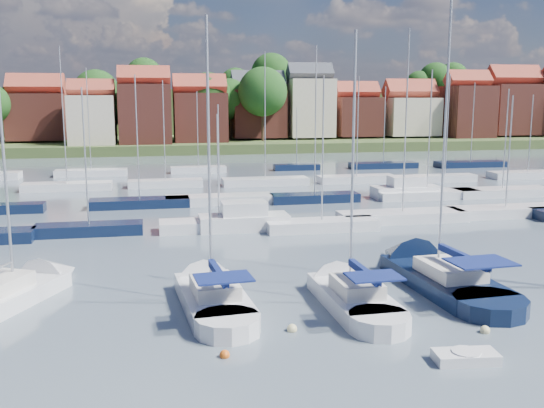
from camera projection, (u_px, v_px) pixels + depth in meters
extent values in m
plane|color=#45525E|center=(264.00, 190.00, 68.01)|extent=(260.00, 260.00, 0.00)
cube|color=silver|center=(213.00, 302.00, 30.08)|extent=(3.54, 7.37, 1.20)
cone|color=silver|center=(199.00, 277.00, 34.32)|extent=(3.25, 3.71, 2.98)
cylinder|color=silver|center=(228.00, 329.00, 26.69)|extent=(3.21, 3.21, 1.20)
cube|color=silver|center=(215.00, 287.00, 29.45)|extent=(2.32, 3.14, 0.70)
cylinder|color=#B2B2B7|center=(209.00, 157.00, 29.29)|extent=(0.14, 0.14, 13.25)
cylinder|color=#B2B2B7|center=(218.00, 276.00, 28.36)|extent=(0.42, 3.97, 0.10)
cube|color=navy|center=(218.00, 273.00, 28.33)|extent=(0.60, 3.79, 0.35)
cube|color=navy|center=(224.00, 278.00, 27.08)|extent=(2.67, 1.99, 0.08)
cube|color=silver|center=(353.00, 302.00, 30.19)|extent=(3.00, 6.86, 1.20)
cone|color=silver|center=(327.00, 277.00, 34.27)|extent=(2.91, 3.37, 2.83)
cylinder|color=silver|center=(379.00, 327.00, 26.92)|extent=(2.90, 2.90, 1.20)
cube|color=silver|center=(357.00, 286.00, 29.57)|extent=(2.05, 2.88, 0.70)
cylinder|color=#B2B2B7|center=(353.00, 163.00, 29.44)|extent=(0.14, 0.14, 12.58)
cylinder|color=#B2B2B7|center=(364.00, 275.00, 28.51)|extent=(0.19, 3.78, 0.10)
cube|color=navy|center=(364.00, 272.00, 28.49)|extent=(0.39, 3.59, 0.35)
cube|color=navy|center=(374.00, 276.00, 27.28)|extent=(2.45, 1.76, 0.08)
cube|color=black|center=(443.00, 283.00, 33.22)|extent=(4.09, 8.83, 1.20)
cone|color=black|center=(399.00, 258.00, 38.37)|extent=(3.83, 4.40, 3.60)
cylinder|color=black|center=(490.00, 309.00, 29.10)|extent=(3.80, 3.80, 1.20)
cube|color=silver|center=(450.00, 269.00, 32.48)|extent=(2.72, 3.74, 0.70)
cylinder|color=#B2B2B7|center=(445.00, 122.00, 32.26)|extent=(0.14, 0.14, 16.36)
cylinder|color=#B2B2B7|center=(463.00, 260.00, 31.19)|extent=(0.37, 4.80, 0.10)
cube|color=navy|center=(463.00, 257.00, 31.17)|extent=(0.56, 4.57, 0.35)
cube|color=navy|center=(481.00, 262.00, 29.65)|extent=(3.18, 2.33, 0.08)
cube|color=silver|center=(8.00, 299.00, 30.63)|extent=(5.58, 7.40, 1.20)
cone|color=silver|center=(59.00, 275.00, 34.69)|extent=(4.03, 4.24, 2.85)
cube|color=silver|center=(0.00, 284.00, 30.01)|extent=(3.05, 3.44, 0.70)
cylinder|color=#B2B2B7|center=(4.00, 165.00, 29.90)|extent=(0.14, 0.14, 12.30)
cube|color=silver|center=(466.00, 358.00, 23.88)|extent=(2.60, 1.41, 0.49)
cylinder|color=silver|center=(466.00, 355.00, 23.85)|extent=(1.16, 1.16, 0.31)
sphere|color=#D85914|center=(225.00, 357.00, 24.35)|extent=(0.42, 0.42, 0.42)
sphere|color=beige|center=(292.00, 331.00, 27.06)|extent=(0.46, 0.46, 0.46)
sphere|color=beige|center=(485.00, 333.00, 26.89)|extent=(0.44, 0.44, 0.44)
sphere|color=beige|center=(453.00, 274.00, 35.82)|extent=(0.44, 0.44, 0.44)
cube|color=black|center=(89.00, 230.00, 45.89)|extent=(8.01, 2.24, 1.00)
cylinder|color=#B2B2B7|center=(85.00, 157.00, 44.92)|extent=(0.12, 0.12, 10.16)
cube|color=silver|center=(219.00, 226.00, 47.44)|extent=(9.22, 2.58, 1.00)
cylinder|color=#B2B2B7|center=(218.00, 168.00, 46.64)|extent=(0.12, 0.12, 8.18)
cube|color=silver|center=(322.00, 226.00, 47.40)|extent=(8.78, 2.46, 1.00)
cylinder|color=#B2B2B7|center=(323.00, 149.00, 46.35)|extent=(0.12, 0.12, 11.06)
cube|color=silver|center=(402.00, 217.00, 50.84)|extent=(10.79, 3.02, 1.00)
cylinder|color=#B2B2B7|center=(406.00, 122.00, 49.45)|extent=(0.12, 0.12, 14.87)
cube|color=silver|center=(505.00, 212.00, 53.04)|extent=(10.13, 2.84, 1.00)
cylinder|color=#B2B2B7|center=(509.00, 152.00, 52.11)|extent=(0.12, 0.12, 9.59)
cube|color=silver|center=(244.00, 223.00, 47.59)|extent=(7.00, 2.60, 1.40)
cube|color=silver|center=(244.00, 210.00, 47.40)|extent=(3.50, 2.20, 1.30)
cube|color=black|center=(7.00, 209.00, 54.44)|extent=(6.54, 1.83, 1.00)
cylinder|color=#B2B2B7|center=(2.00, 152.00, 53.54)|extent=(0.12, 0.12, 9.37)
cube|color=black|center=(140.00, 204.00, 57.29)|extent=(9.30, 2.60, 1.00)
cylinder|color=#B2B2B7|center=(137.00, 138.00, 56.20)|extent=(0.12, 0.12, 11.48)
cube|color=silver|center=(219.00, 200.00, 59.10)|extent=(10.40, 2.91, 1.00)
cylinder|color=#B2B2B7|center=(219.00, 150.00, 58.25)|extent=(0.12, 0.12, 8.77)
cube|color=black|center=(315.00, 198.00, 60.19)|extent=(8.80, 2.46, 1.00)
cylinder|color=#B2B2B7|center=(316.00, 121.00, 58.85)|extent=(0.12, 0.12, 14.33)
cube|color=silver|center=(427.00, 195.00, 62.34)|extent=(10.73, 3.00, 1.00)
cylinder|color=#B2B2B7|center=(430.00, 131.00, 61.19)|extent=(0.12, 0.12, 12.14)
cube|color=silver|center=(502.00, 193.00, 63.75)|extent=(10.48, 2.93, 1.00)
cylinder|color=#B2B2B7|center=(506.00, 139.00, 62.77)|extent=(0.12, 0.12, 10.28)
cube|color=silver|center=(406.00, 193.00, 62.75)|extent=(7.00, 2.60, 1.40)
cube|color=silver|center=(406.00, 182.00, 62.56)|extent=(3.50, 2.20, 1.30)
cube|color=silver|center=(67.00, 187.00, 67.89)|extent=(9.71, 2.72, 1.00)
cylinder|color=#B2B2B7|center=(63.00, 116.00, 66.50)|extent=(0.12, 0.12, 14.88)
cube|color=silver|center=(166.00, 184.00, 70.24)|extent=(8.49, 2.38, 1.00)
cylinder|color=#B2B2B7|center=(164.00, 131.00, 69.17)|extent=(0.12, 0.12, 11.31)
cube|color=silver|center=(265.00, 182.00, 71.75)|extent=(10.16, 2.85, 1.00)
cylinder|color=#B2B2B7|center=(265.00, 116.00, 70.38)|extent=(0.12, 0.12, 14.59)
cube|color=silver|center=(356.00, 179.00, 74.03)|extent=(9.53, 2.67, 1.00)
cylinder|color=#B2B2B7|center=(358.00, 126.00, 72.90)|extent=(0.12, 0.12, 11.91)
cube|color=silver|center=(445.00, 179.00, 74.77)|extent=(7.62, 2.13, 1.00)
cylinder|color=#B2B2B7|center=(448.00, 125.00, 73.62)|extent=(0.12, 0.12, 12.13)
cube|color=silver|center=(527.00, 175.00, 78.11)|extent=(10.17, 2.85, 1.00)
cylinder|color=#B2B2B7|center=(531.00, 133.00, 77.17)|extent=(0.12, 0.12, 9.73)
cube|color=silver|center=(91.00, 173.00, 80.09)|extent=(9.24, 2.59, 1.00)
cylinder|color=#B2B2B7|center=(89.00, 119.00, 78.85)|extent=(0.12, 0.12, 13.17)
cube|color=silver|center=(198.00, 170.00, 83.51)|extent=(7.57, 2.12, 1.00)
cylinder|color=#B2B2B7|center=(198.00, 129.00, 82.52)|extent=(0.12, 0.12, 10.24)
cube|color=black|center=(297.00, 168.00, 86.32)|extent=(6.58, 1.84, 1.00)
cylinder|color=#B2B2B7|center=(297.00, 136.00, 85.54)|extent=(0.12, 0.12, 8.01)
cube|color=black|center=(383.00, 166.00, 88.74)|extent=(9.92, 2.78, 1.00)
cylinder|color=#B2B2B7|center=(385.00, 125.00, 87.70)|extent=(0.12, 0.12, 10.92)
cube|color=black|center=(470.00, 165.00, 90.28)|extent=(10.55, 2.95, 1.00)
cylinder|color=#B2B2B7|center=(473.00, 122.00, 89.18)|extent=(0.12, 0.12, 11.51)
cube|color=#3F4E27|center=(205.00, 140.00, 142.34)|extent=(200.00, 70.00, 3.00)
cube|color=#3F4E27|center=(197.00, 116.00, 165.67)|extent=(200.00, 60.00, 14.00)
cube|color=brown|center=(38.00, 117.00, 116.29)|extent=(10.37, 9.97, 8.73)
cube|color=#953A2B|center=(36.00, 87.00, 115.30)|extent=(10.57, 5.13, 5.13)
cube|color=beige|center=(93.00, 120.00, 109.96)|extent=(8.09, 8.80, 8.96)
cube|color=#953A2B|center=(91.00, 90.00, 109.00)|extent=(8.25, 4.00, 4.00)
cube|color=brown|center=(145.00, 114.00, 112.47)|extent=(9.36, 10.17, 10.97)
cube|color=#953A2B|center=(144.00, 78.00, 111.31)|extent=(9.54, 4.63, 4.63)
cube|color=brown|center=(200.00, 118.00, 116.22)|extent=(9.90, 8.56, 9.42)
cube|color=#953A2B|center=(199.00, 87.00, 115.19)|extent=(10.10, 4.90, 4.90)
cube|color=brown|center=(258.00, 114.00, 123.25)|extent=(10.59, 8.93, 9.49)
cube|color=#383A42|center=(258.00, 83.00, 122.19)|extent=(10.80, 5.24, 5.24)
cube|color=beige|center=(309.00, 108.00, 124.26)|extent=(9.01, 8.61, 11.65)
cube|color=#383A42|center=(310.00, 74.00, 123.04)|extent=(9.19, 4.46, 4.46)
cube|color=brown|center=(356.00, 116.00, 127.72)|extent=(9.10, 9.34, 8.00)
cube|color=#953A2B|center=(357.00, 92.00, 126.83)|extent=(9.28, 4.50, 4.50)
cube|color=beige|center=(409.00, 117.00, 129.58)|extent=(10.86, 9.59, 7.88)
cube|color=#953A2B|center=(410.00, 92.00, 128.66)|extent=(11.07, 5.37, 5.37)
cube|color=brown|center=(466.00, 112.00, 129.08)|extent=(9.18, 9.96, 10.97)
cube|color=#953A2B|center=(468.00, 81.00, 127.92)|extent=(9.36, 4.54, 4.54)
cube|color=brown|center=(511.00, 109.00, 132.41)|extent=(11.39, 9.67, 10.76)
cube|color=#953A2B|center=(513.00, 78.00, 131.23)|extent=(11.62, 5.64, 5.64)
cylinder|color=#382619|center=(434.00, 104.00, 150.26)|extent=(0.50, 0.50, 4.47)
sphere|color=#244C18|center=(435.00, 79.00, 149.20)|extent=(8.18, 8.18, 8.18)
cylinder|color=#382619|center=(231.00, 129.00, 122.03)|extent=(0.50, 0.50, 4.46)
sphere|color=#244C18|center=(231.00, 99.00, 120.97)|extent=(8.15, 8.15, 8.15)
cylinder|color=#382619|center=(271.00, 104.00, 140.58)|extent=(0.50, 0.50, 5.15)
sphere|color=#244C18|center=(271.00, 74.00, 139.36)|extent=(9.41, 9.41, 9.41)
cylinder|color=#382619|center=(145.00, 104.00, 137.64)|extent=(0.50, 0.50, 4.56)
sphere|color=#244C18|center=(144.00, 76.00, 136.56)|extent=(8.34, 8.34, 8.34)
cylinder|color=#382619|center=(98.00, 127.00, 125.89)|extent=(0.50, 0.50, 5.15)
sphere|color=#244C18|center=(96.00, 93.00, 124.67)|extent=(9.42, 9.42, 9.42)
cylinder|color=#382619|center=(20.00, 114.00, 124.51)|extent=(0.50, 0.50, 3.42)
sphere|color=#244C18|center=(19.00, 91.00, 123.69)|extent=(6.26, 6.26, 6.26)
cylinder|color=#382619|center=(273.00, 128.00, 132.52)|extent=(0.50, 0.50, 3.77)
sphere|color=#244C18|center=(273.00, 105.00, 131.63)|extent=(6.89, 6.89, 6.89)
cylinder|color=#382619|center=(263.00, 128.00, 118.20)|extent=(0.50, 0.50, 5.21)
sphere|color=#244C18|center=(263.00, 92.00, 116.97)|extent=(9.53, 9.53, 9.53)
cylinder|color=#382619|center=(481.00, 129.00, 138.78)|extent=(0.50, 0.50, 2.97)
sphere|color=#244C18|center=(482.00, 111.00, 138.07)|extent=(5.44, 5.44, 5.44)
cylinder|color=#382619|center=(209.00, 129.00, 119.01)|extent=(0.50, 0.50, 4.84)
sphere|color=#244C18|center=(209.00, 95.00, 117.87)|extent=(8.85, 8.85, 8.85)
cylinder|color=#382619|center=(418.00, 106.00, 149.75)|extent=(0.50, 0.50, 3.72)
sphere|color=#244C18|center=(419.00, 85.00, 148.86)|extent=(6.80, 6.80, 6.80)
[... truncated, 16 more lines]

